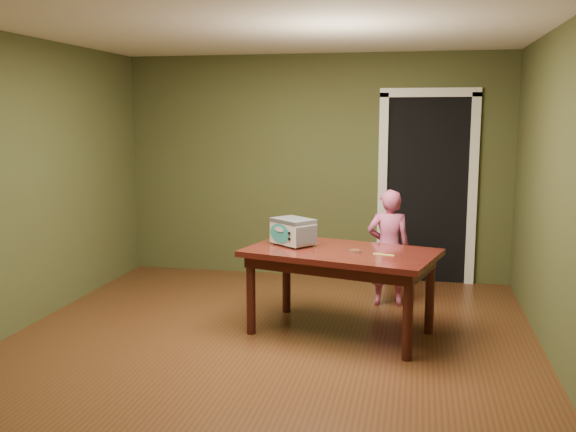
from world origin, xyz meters
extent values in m
plane|color=#533017|center=(0.00, 0.00, 0.00)|extent=(5.00, 5.00, 0.00)
cube|color=#3F4726|center=(0.00, 2.50, 1.30)|extent=(4.50, 0.02, 2.60)
cube|color=#3F4726|center=(0.00, -2.50, 1.30)|extent=(4.50, 0.02, 2.60)
cube|color=#3F4726|center=(-2.25, 0.00, 1.30)|extent=(0.02, 5.00, 2.60)
cube|color=#3F4726|center=(2.25, 0.00, 1.30)|extent=(0.02, 5.00, 2.60)
cube|color=white|center=(0.00, 0.00, 2.60)|extent=(4.50, 5.00, 0.02)
cube|color=black|center=(1.30, 2.80, 1.05)|extent=(0.90, 0.60, 2.10)
cube|color=black|center=(1.30, 2.48, 1.05)|extent=(0.90, 0.02, 2.10)
cube|color=white|center=(0.80, 2.47, 1.05)|extent=(0.10, 0.06, 2.20)
cube|color=white|center=(1.80, 2.47, 1.05)|extent=(0.10, 0.06, 2.20)
cube|color=white|center=(1.30, 2.47, 2.15)|extent=(1.10, 0.06, 0.10)
cube|color=#3D120D|center=(0.56, 0.49, 0.72)|extent=(1.78, 1.28, 0.05)
cube|color=black|center=(0.56, 0.49, 0.65)|extent=(1.63, 1.13, 0.10)
cylinder|color=black|center=(-0.20, 0.33, 0.35)|extent=(0.08, 0.08, 0.70)
cylinder|color=black|center=(-0.02, 1.00, 0.35)|extent=(0.08, 0.08, 0.70)
cylinder|color=black|center=(1.15, -0.03, 0.35)|extent=(0.08, 0.08, 0.70)
cylinder|color=black|center=(1.33, 0.65, 0.35)|extent=(0.08, 0.08, 0.70)
cylinder|color=#4C4F54|center=(-0.06, 0.64, 0.76)|extent=(0.02, 0.02, 0.02)
cylinder|color=#4C4F54|center=(0.06, 0.79, 0.76)|extent=(0.02, 0.02, 0.02)
cylinder|color=#4C4F54|center=(0.17, 0.45, 0.76)|extent=(0.02, 0.02, 0.02)
cylinder|color=#4C4F54|center=(0.29, 0.60, 0.76)|extent=(0.02, 0.02, 0.02)
cube|color=white|center=(0.12, 0.62, 0.87)|extent=(0.44, 0.42, 0.20)
cube|color=#4C4F54|center=(0.12, 0.62, 0.97)|extent=(0.45, 0.43, 0.03)
cube|color=#4C4F54|center=(-0.03, 0.74, 0.87)|extent=(0.16, 0.19, 0.16)
cube|color=#4C4F54|center=(0.26, 0.50, 0.87)|extent=(0.16, 0.19, 0.16)
ellipsoid|color=#32ABAC|center=(0.01, 0.54, 0.87)|extent=(0.21, 0.18, 0.17)
cylinder|color=black|center=(0.12, 0.45, 0.89)|extent=(0.03, 0.02, 0.02)
cylinder|color=black|center=(0.12, 0.45, 0.84)|extent=(0.02, 0.02, 0.02)
cylinder|color=silver|center=(0.69, 0.42, 0.76)|extent=(0.10, 0.10, 0.02)
cylinder|color=#4B2719|center=(0.69, 0.42, 0.77)|extent=(0.09, 0.09, 0.01)
cube|color=#E0D761|center=(0.94, 0.35, 0.75)|extent=(0.18, 0.07, 0.01)
imported|color=#C65185|center=(0.93, 1.44, 0.59)|extent=(0.46, 0.34, 1.18)
camera|label=1|loc=(1.20, -4.92, 1.90)|focal=40.00mm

